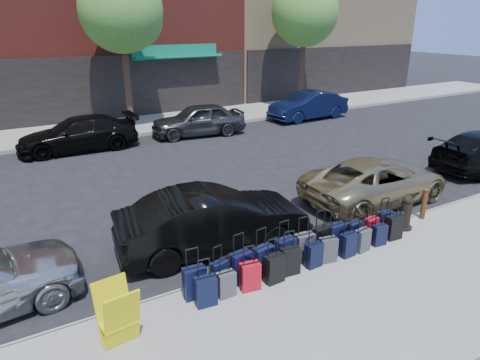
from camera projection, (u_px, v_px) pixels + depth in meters
ground at (206, 194)px, 13.34m from camera, size 120.00×120.00×0.00m
sidewalk_near at (357, 305)px, 8.05m from camera, size 60.00×4.00×0.15m
sidewalk_far at (119, 127)px, 21.42m from camera, size 60.00×4.00×0.15m
curb_near at (292, 257)px, 9.69m from camera, size 60.00×0.08×0.15m
curb_far at (131, 136)px, 19.78m from camera, size 60.00×0.08×0.15m
tree_center at (124, 13)px, 19.44m from camera, size 3.80×3.80×7.27m
tree_right at (307, 14)px, 24.38m from camera, size 3.80×3.80×7.27m
suitcase_front_0 at (194, 282)px, 8.05m from camera, size 0.44×0.26×1.02m
suitcase_front_1 at (220, 274)px, 8.41m from camera, size 0.39×0.27×0.88m
suitcase_front_2 at (241, 267)px, 8.53m from camera, size 0.46×0.29×1.05m
suitcase_front_3 at (263, 261)px, 8.76m from camera, size 0.46×0.30×1.05m
suitcase_front_4 at (285, 252)px, 9.07m from camera, size 0.45×0.27×1.05m
suitcase_front_5 at (304, 247)px, 9.30m from camera, size 0.44×0.26×1.03m
suitcase_front_6 at (321, 240)px, 9.59m from camera, size 0.44×0.26×1.04m
suitcase_front_7 at (335, 237)px, 9.70m from camera, size 0.44×0.24×1.06m
suitcase_front_8 at (353, 233)px, 9.98m from camera, size 0.42×0.27×0.94m
suitcase_front_9 at (371, 228)px, 10.26m from camera, size 0.38×0.23×0.87m
suitcase_front_10 at (384, 222)px, 10.52m from camera, size 0.40×0.26×0.92m
suitcase_back_0 at (206, 291)px, 7.84m from camera, size 0.42×0.27×0.93m
suitcase_back_1 at (226, 284)px, 8.10m from camera, size 0.35×0.20×0.83m
suitcase_back_2 at (250, 276)px, 8.30m from camera, size 0.42×0.28×0.93m
suitcase_back_3 at (274, 269)px, 8.54m from camera, size 0.41×0.25×0.95m
suitcase_back_4 at (290, 261)px, 8.81m from camera, size 0.42×0.28×0.95m
suitcase_back_5 at (314, 255)px, 9.08m from camera, size 0.38×0.23×0.87m
suitcase_back_6 at (328, 250)px, 9.28m from camera, size 0.41×0.29×0.90m
suitcase_back_7 at (348, 245)px, 9.49m from camera, size 0.38×0.24×0.88m
suitcase_back_8 at (362, 240)px, 9.70m from camera, size 0.39×0.25×0.87m
suitcase_back_9 at (379, 235)px, 9.97m from camera, size 0.36×0.23×0.82m
suitcase_back_10 at (394, 227)px, 10.24m from camera, size 0.42×0.26×0.96m
fire_hydrant at (406, 213)px, 10.71m from camera, size 0.46×0.40×0.89m
bollard at (424, 204)px, 11.25m from camera, size 0.15×0.15×0.82m
display_rack at (118, 315)px, 6.87m from camera, size 0.65×0.70×1.04m
car_near_1 at (214, 221)px, 9.93m from camera, size 4.63×2.08×1.48m
car_near_2 at (376, 180)px, 12.68m from camera, size 4.72×2.21×1.31m
car_far_1 at (78, 134)px, 17.66m from camera, size 4.83×2.06×1.39m
car_far_2 at (198, 120)px, 19.99m from camera, size 4.54×2.30×1.48m
car_far_3 at (308, 105)px, 23.29m from camera, size 4.61×1.78×1.50m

